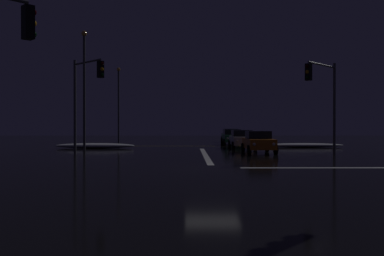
{
  "coord_description": "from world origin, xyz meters",
  "views": [
    {
      "loc": [
        -1.09,
        -18.89,
        1.97
      ],
      "look_at": [
        -0.85,
        11.99,
        1.77
      ],
      "focal_mm": 38.31,
      "sensor_mm": 36.0,
      "label": 1
    }
  ],
  "objects_px": {
    "traffic_signal_ne": "(324,91)",
    "streetlamp_left_far": "(119,99)",
    "sedan_green": "(232,137)",
    "traffic_signal_nw": "(85,89)",
    "sedan_orange": "(258,142)",
    "sedan_gray": "(230,135)",
    "sedan_silver": "(242,139)",
    "streetlamp_left_near": "(84,82)"
  },
  "relations": [
    {
      "from": "traffic_signal_ne",
      "to": "streetlamp_left_near",
      "type": "bearing_deg",
      "value": 159.98
    },
    {
      "from": "streetlamp_left_far",
      "to": "streetlamp_left_near",
      "type": "xyz_separation_m",
      "value": [
        0.0,
        -16.0,
        0.35
      ]
    },
    {
      "from": "sedan_silver",
      "to": "sedan_green",
      "type": "bearing_deg",
      "value": 91.47
    },
    {
      "from": "streetlamp_left_near",
      "to": "streetlamp_left_far",
      "type": "bearing_deg",
      "value": 90.0
    },
    {
      "from": "sedan_silver",
      "to": "sedan_gray",
      "type": "distance_m",
      "value": 12.98
    },
    {
      "from": "sedan_orange",
      "to": "sedan_green",
      "type": "xyz_separation_m",
      "value": [
        -0.58,
        12.46,
        0.0
      ]
    },
    {
      "from": "traffic_signal_ne",
      "to": "streetlamp_left_far",
      "type": "xyz_separation_m",
      "value": [
        -17.21,
        22.27,
        0.89
      ]
    },
    {
      "from": "traffic_signal_ne",
      "to": "streetlamp_left_near",
      "type": "relative_size",
      "value": 0.65
    },
    {
      "from": "sedan_gray",
      "to": "streetlamp_left_near",
      "type": "height_order",
      "value": "streetlamp_left_near"
    },
    {
      "from": "sedan_silver",
      "to": "streetlamp_left_far",
      "type": "height_order",
      "value": "streetlamp_left_far"
    },
    {
      "from": "sedan_green",
      "to": "sedan_gray",
      "type": "distance_m",
      "value": 6.53
    },
    {
      "from": "sedan_silver",
      "to": "traffic_signal_nw",
      "type": "relative_size",
      "value": 0.68
    },
    {
      "from": "sedan_green",
      "to": "traffic_signal_nw",
      "type": "distance_m",
      "value": 18.89
    },
    {
      "from": "streetlamp_left_far",
      "to": "streetlamp_left_near",
      "type": "height_order",
      "value": "streetlamp_left_near"
    },
    {
      "from": "streetlamp_left_far",
      "to": "streetlamp_left_near",
      "type": "bearing_deg",
      "value": -90.0
    },
    {
      "from": "sedan_green",
      "to": "sedan_gray",
      "type": "height_order",
      "value": "same"
    },
    {
      "from": "sedan_orange",
      "to": "traffic_signal_nw",
      "type": "height_order",
      "value": "traffic_signal_nw"
    },
    {
      "from": "sedan_orange",
      "to": "traffic_signal_nw",
      "type": "relative_size",
      "value": 0.68
    },
    {
      "from": "traffic_signal_ne",
      "to": "traffic_signal_nw",
      "type": "height_order",
      "value": "traffic_signal_nw"
    },
    {
      "from": "sedan_gray",
      "to": "traffic_signal_nw",
      "type": "distance_m",
      "value": 24.57
    },
    {
      "from": "sedan_silver",
      "to": "streetlamp_left_near",
      "type": "xyz_separation_m",
      "value": [
        -12.95,
        -2.23,
        4.68
      ]
    },
    {
      "from": "streetlamp_left_far",
      "to": "sedan_silver",
      "type": "bearing_deg",
      "value": -46.74
    },
    {
      "from": "sedan_silver",
      "to": "streetlamp_left_near",
      "type": "bearing_deg",
      "value": -170.22
    },
    {
      "from": "streetlamp_left_far",
      "to": "traffic_signal_ne",
      "type": "bearing_deg",
      "value": -52.3
    },
    {
      "from": "sedan_green",
      "to": "streetlamp_left_far",
      "type": "bearing_deg",
      "value": 150.26
    },
    {
      "from": "traffic_signal_ne",
      "to": "streetlamp_left_far",
      "type": "height_order",
      "value": "streetlamp_left_far"
    },
    {
      "from": "sedan_orange",
      "to": "sedan_green",
      "type": "relative_size",
      "value": 1.0
    },
    {
      "from": "sedan_orange",
      "to": "sedan_gray",
      "type": "relative_size",
      "value": 1.0
    },
    {
      "from": "sedan_gray",
      "to": "traffic_signal_ne",
      "type": "distance_m",
      "value": 22.1
    },
    {
      "from": "sedan_orange",
      "to": "traffic_signal_nw",
      "type": "bearing_deg",
      "value": -168.59
    },
    {
      "from": "sedan_orange",
      "to": "streetlamp_left_near",
      "type": "relative_size",
      "value": 0.45
    },
    {
      "from": "traffic_signal_nw",
      "to": "streetlamp_left_near",
      "type": "relative_size",
      "value": 0.67
    },
    {
      "from": "traffic_signal_ne",
      "to": "sedan_gray",
      "type": "bearing_deg",
      "value": 100.32
    },
    {
      "from": "sedan_gray",
      "to": "streetlamp_left_far",
      "type": "distance_m",
      "value": 14.01
    },
    {
      "from": "traffic_signal_nw",
      "to": "streetlamp_left_near",
      "type": "height_order",
      "value": "streetlamp_left_near"
    },
    {
      "from": "streetlamp_left_far",
      "to": "sedan_orange",
      "type": "bearing_deg",
      "value": -55.93
    },
    {
      "from": "sedan_orange",
      "to": "sedan_silver",
      "type": "distance_m",
      "value": 6.01
    },
    {
      "from": "sedan_gray",
      "to": "sedan_orange",
      "type": "bearing_deg",
      "value": -89.8
    },
    {
      "from": "traffic_signal_nw",
      "to": "streetlamp_left_near",
      "type": "distance_m",
      "value": 6.45
    },
    {
      "from": "sedan_gray",
      "to": "streetlamp_left_far",
      "type": "xyz_separation_m",
      "value": [
        -13.3,
        0.79,
        4.32
      ]
    },
    {
      "from": "sedan_orange",
      "to": "streetlamp_left_near",
      "type": "height_order",
      "value": "streetlamp_left_near"
    },
    {
      "from": "sedan_silver",
      "to": "streetlamp_left_far",
      "type": "distance_m",
      "value": 19.39
    }
  ]
}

